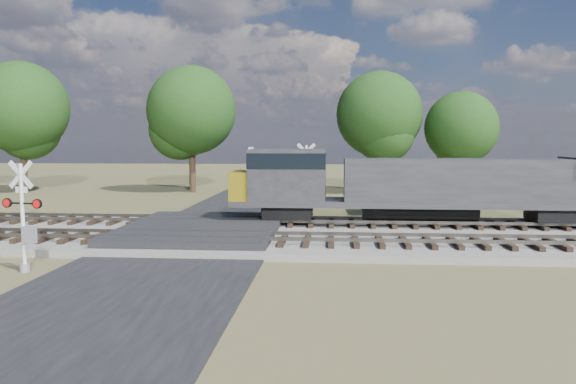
{
  "coord_description": "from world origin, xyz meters",
  "views": [
    {
      "loc": [
        6.03,
        -24.93,
        4.53
      ],
      "look_at": [
        3.89,
        2.0,
        2.02
      ],
      "focal_mm": 35.0,
      "sensor_mm": 36.0,
      "label": 1
    }
  ],
  "objects": [
    {
      "name": "ballast_bed",
      "position": [
        10.0,
        0.5,
        0.15
      ],
      "size": [
        140.0,
        10.0,
        0.3
      ],
      "primitive_type": "cube",
      "color": "gray",
      "rests_on": "ground"
    },
    {
      "name": "crossing_signal_near",
      "position": [
        -4.45,
        -6.71,
        1.6
      ],
      "size": [
        1.54,
        0.4,
        3.84
      ],
      "rotation": [
        0.0,
        0.0,
        -0.18
      ],
      "color": "silver",
      "rests_on": "ground"
    },
    {
      "name": "road",
      "position": [
        0.0,
        0.0,
        0.04
      ],
      "size": [
        7.0,
        60.0,
        0.08
      ],
      "primitive_type": "cube",
      "color": "black",
      "rests_on": "ground"
    },
    {
      "name": "crossing_signal_far",
      "position": [
        4.45,
        6.9,
        1.81
      ],
      "size": [
        1.74,
        0.49,
        4.36
      ],
      "rotation": [
        0.0,
        0.0,
        2.94
      ],
      "color": "silver",
      "rests_on": "ground"
    },
    {
      "name": "treeline",
      "position": [
        6.39,
        21.74,
        6.95
      ],
      "size": [
        80.75,
        10.59,
        11.13
      ],
      "color": "black",
      "rests_on": "ground"
    },
    {
      "name": "equipment_shed",
      "position": [
        11.27,
        9.51,
        1.49
      ],
      "size": [
        4.41,
        4.41,
        2.95
      ],
      "rotation": [
        0.0,
        0.0,
        0.02
      ],
      "color": "#44271D",
      "rests_on": "ground"
    },
    {
      "name": "ground",
      "position": [
        0.0,
        0.0,
        0.0
      ],
      "size": [
        160.0,
        160.0,
        0.0
      ],
      "primitive_type": "plane",
      "color": "#4B512B",
      "rests_on": "ground"
    },
    {
      "name": "track_far",
      "position": [
        3.12,
        3.0,
        0.41
      ],
      "size": [
        140.0,
        2.6,
        0.33
      ],
      "color": "black",
      "rests_on": "ballast_bed"
    },
    {
      "name": "track_near",
      "position": [
        3.12,
        -2.0,
        0.41
      ],
      "size": [
        140.0,
        2.6,
        0.33
      ],
      "color": "black",
      "rests_on": "ballast_bed"
    },
    {
      "name": "crossing_panel",
      "position": [
        0.0,
        0.5,
        0.32
      ],
      "size": [
        7.0,
        9.0,
        0.62
      ],
      "primitive_type": "cube",
      "color": "#262628",
      "rests_on": "ground"
    }
  ]
}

